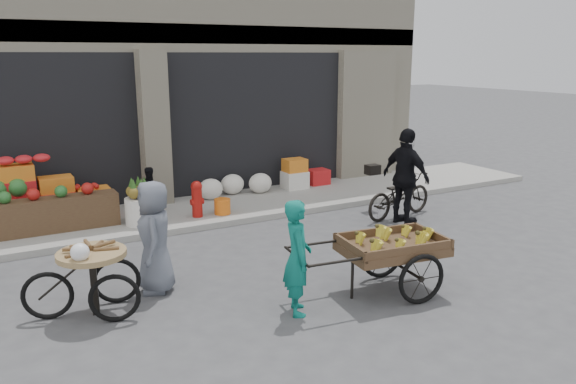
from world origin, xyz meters
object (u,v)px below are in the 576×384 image
tricycle_cart (92,272)px  cyclist (406,177)px  fire_hydrant (197,197)px  bicycle (399,195)px  banana_cart (389,243)px  pineapple_bin (140,211)px  vendor_grey (155,237)px  seated_person (151,191)px  vendor_woman (297,257)px  orange_bucket (222,206)px

tricycle_cart → cyclist: cyclist is taller
fire_hydrant → bicycle: 3.99m
banana_cart → tricycle_cart: (-3.64, 1.25, -0.14)m
pineapple_bin → vendor_grey: 2.91m
pineapple_bin → seated_person: 0.75m
seated_person → vendor_grey: (-0.91, -3.44, 0.19)m
fire_hydrant → banana_cart: bearing=-75.4°
fire_hydrant → vendor_woman: 4.32m
vendor_grey → vendor_woman: bearing=57.8°
seated_person → banana_cart: bearing=-79.9°
fire_hydrant → vendor_grey: 3.23m
vendor_grey → seated_person: bearing=-178.7°
vendor_grey → bicycle: 5.42m
tricycle_cart → cyclist: 6.09m
banana_cart → tricycle_cart: size_ratio=1.65×
vendor_woman → fire_hydrant: bearing=17.4°
vendor_woman → pineapple_bin: bearing=31.7°
orange_bucket → seated_person: (-1.20, 0.70, 0.31)m
pineapple_bin → cyclist: size_ratio=0.28×
seated_person → vendor_grey: vendor_grey is taller
orange_bucket → banana_cart: 4.40m
orange_bucket → bicycle: bearing=-25.9°
tricycle_cart → bicycle: size_ratio=0.85×
cyclist → vendor_woman: bearing=113.5°
tricycle_cart → cyclist: size_ratio=0.79×
vendor_woman → bicycle: size_ratio=0.86×
seated_person → cyclist: cyclist is taller
fire_hydrant → pineapple_bin: bearing=177.4°
orange_bucket → tricycle_cart: (-3.00, -3.08, 0.30)m
banana_cart → cyclist: 3.35m
banana_cart → vendor_woman: size_ratio=1.64×
pineapple_bin → cyclist: (4.57, -2.03, 0.55)m
vendor_grey → bicycle: (5.27, 1.20, -0.33)m
fire_hydrant → vendor_woman: vendor_woman is taller
vendor_woman → banana_cart: bearing=-72.2°
tricycle_cart → pineapple_bin: bearing=80.9°
vendor_woman → vendor_grey: bearing=62.4°
bicycle → tricycle_cart: bearing=95.6°
pineapple_bin → banana_cart: (2.24, -4.43, 0.33)m
tricycle_cart → vendor_grey: 0.98m
seated_person → bicycle: 4.91m
vendor_woman → tricycle_cart: vendor_woman is taller
bicycle → pineapple_bin: bearing=62.5°
orange_bucket → vendor_grey: bearing=-127.6°
fire_hydrant → banana_cart: size_ratio=0.29×
fire_hydrant → tricycle_cart: 4.01m
banana_cart → tricycle_cart: 3.85m
fire_hydrant → cyclist: bearing=-29.8°
bicycle → fire_hydrant: bearing=58.1°
pineapple_bin → orange_bucket: size_ratio=1.62×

